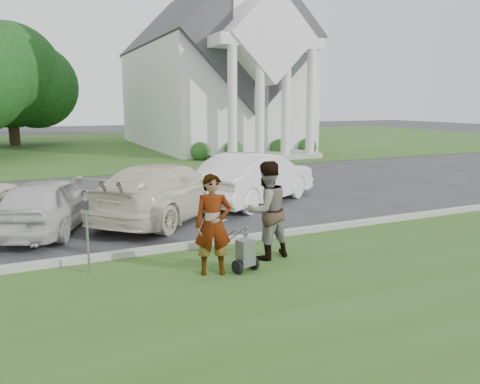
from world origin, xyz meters
TOP-DOWN VIEW (x-y plane):
  - ground at (0.00, 0.00)m, footprint 120.00×120.00m
  - grass_strip at (0.00, -3.00)m, footprint 80.00×7.00m
  - church_lawn at (0.00, 27.00)m, footprint 80.00×30.00m
  - curb at (0.00, 0.55)m, footprint 80.00×0.18m
  - church at (9.00, 23.11)m, footprint 9.19×19.00m
  - tree_back at (-4.01, 29.99)m, footprint 9.61×7.60m
  - striping_cart at (0.25, -1.22)m, footprint 0.59×0.97m
  - person_left at (-0.32, -1.08)m, footprint 0.77×0.62m
  - person_right at (0.98, -0.68)m, footprint 1.07×0.89m
  - parking_meter_near at (-2.40, -0.09)m, footprint 0.10×0.09m
  - car_b at (-2.91, 3.41)m, footprint 3.04×4.30m
  - car_c at (0.09, 3.46)m, footprint 5.26×5.10m
  - car_d at (3.19, 4.23)m, footprint 5.01×3.93m

SIDE VIEW (x-z plane):
  - ground at x=0.00m, z-range 0.00..0.00m
  - grass_strip at x=0.00m, z-range 0.00..0.01m
  - church_lawn at x=0.00m, z-range 0.00..0.01m
  - curb at x=0.00m, z-range 0.00..0.15m
  - striping_cart at x=0.25m, z-range -0.06..0.78m
  - car_b at x=-2.91m, z-range 0.00..1.36m
  - car_c at x=0.09m, z-range 0.00..1.51m
  - car_d at x=3.19m, z-range 0.00..1.59m
  - parking_meter_near at x=-2.40m, z-range 0.18..1.59m
  - person_left at x=-0.32m, z-range 0.00..1.85m
  - person_right at x=0.98m, z-range 0.00..1.98m
  - tree_back at x=-4.01m, z-range 0.28..9.17m
  - church at x=9.00m, z-range -6.11..17.99m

